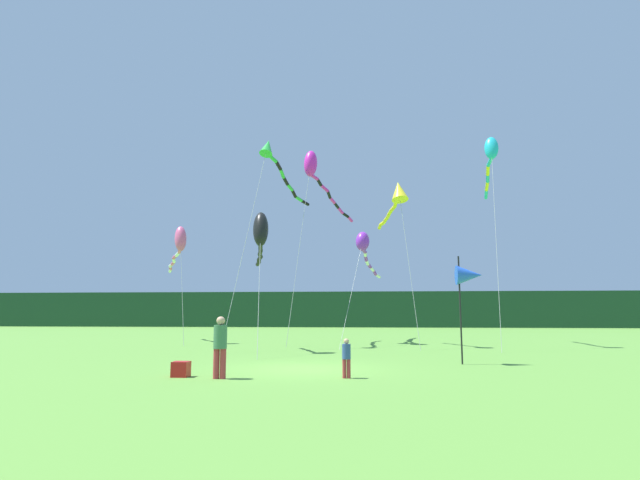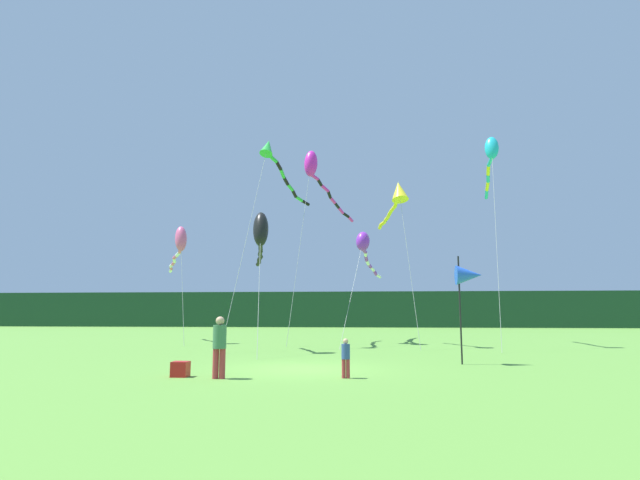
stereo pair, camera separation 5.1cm
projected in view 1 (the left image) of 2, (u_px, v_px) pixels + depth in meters
ground_plane at (302, 369)px, 16.27m from camera, size 120.00×120.00×0.00m
distant_treeline at (351, 309)px, 60.92m from camera, size 108.00×2.09×4.20m
person_adult at (220, 344)px, 14.00m from camera, size 0.37×0.37×1.68m
person_child at (346, 356)px, 14.06m from camera, size 0.24×0.24×1.08m
cooler_box at (181, 369)px, 14.30m from camera, size 0.45×0.42×0.42m
banner_flag_pole at (469, 276)px, 18.07m from camera, size 0.90×0.70×3.78m
kite_black at (261, 232)px, 23.66m from camera, size 1.53×6.27×6.56m
kite_magenta at (315, 171)px, 31.73m from camera, size 3.28×9.92×11.74m
kite_green at (275, 161)px, 28.75m from camera, size 2.72×10.54×11.29m
kite_yellow at (397, 195)px, 27.69m from camera, size 1.82×5.98×8.92m
kite_purple at (364, 247)px, 30.12m from camera, size 2.32×10.35×6.59m
kite_cyan at (490, 157)px, 28.44m from camera, size 1.82×9.09×11.42m
kite_rainbow at (179, 244)px, 30.68m from camera, size 3.78×6.87×6.96m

